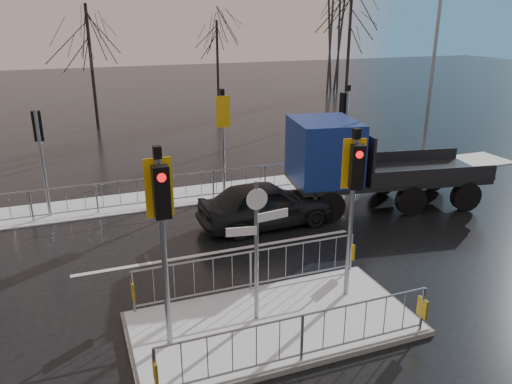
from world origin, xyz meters
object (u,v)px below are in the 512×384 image
object	(u,v)px
car_far_lane	(266,204)
traffic_island	(272,310)
street_lamp_right	(435,64)
flatbed_truck	(350,162)

from	to	relation	value
car_far_lane	traffic_island	bearing A→B (deg)	158.29
traffic_island	street_lamp_right	bearing A→B (deg)	38.73
traffic_island	street_lamp_right	size ratio (longest dim) A/B	0.75
flatbed_truck	traffic_island	bearing A→B (deg)	-132.61
traffic_island	street_lamp_right	xyz separation A→B (m)	(10.58, 8.49, 4.00)
traffic_island	flatbed_truck	xyz separation A→B (m)	(5.11, 5.55, 1.25)
car_far_lane	flatbed_truck	bearing A→B (deg)	-83.31
traffic_island	flatbed_truck	size ratio (longest dim) A/B	0.86
flatbed_truck	car_far_lane	bearing A→B (deg)	-171.84
car_far_lane	street_lamp_right	xyz separation A→B (m)	(8.71, 3.40, 3.67)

